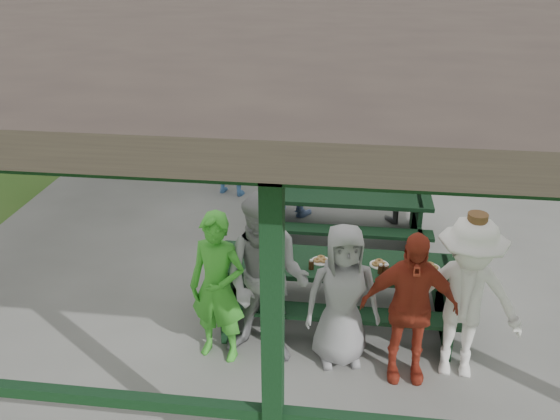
# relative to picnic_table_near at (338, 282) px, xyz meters

# --- Properties ---
(ground) EXTENTS (90.00, 90.00, 0.00)m
(ground) POSITION_rel_picnic_table_near_xyz_m (-0.40, 1.20, -0.58)
(ground) COLOR #30591B
(ground) RESTS_ON ground
(concrete_slab) EXTENTS (10.00, 8.00, 0.10)m
(concrete_slab) POSITION_rel_picnic_table_near_xyz_m (-0.40, 1.20, -0.53)
(concrete_slab) COLOR slate
(concrete_slab) RESTS_ON ground
(pavilion_structure) EXTENTS (10.60, 8.60, 3.24)m
(pavilion_structure) POSITION_rel_picnic_table_near_xyz_m (-0.40, 1.20, 2.59)
(pavilion_structure) COLOR black
(pavilion_structure) RESTS_ON concrete_slab
(picnic_table_near) EXTENTS (2.83, 1.39, 0.75)m
(picnic_table_near) POSITION_rel_picnic_table_near_xyz_m (0.00, 0.00, 0.00)
(picnic_table_near) COLOR black
(picnic_table_near) RESTS_ON concrete_slab
(picnic_table_far) EXTENTS (2.47, 1.39, 0.75)m
(picnic_table_far) POSITION_rel_picnic_table_near_xyz_m (0.03, 2.00, -0.01)
(picnic_table_far) COLOR black
(picnic_table_far) RESTS_ON concrete_slab
(table_setting) EXTENTS (2.27, 0.45, 0.10)m
(table_setting) POSITION_rel_picnic_table_near_xyz_m (-0.18, 0.02, 0.30)
(table_setting) COLOR white
(table_setting) RESTS_ON picnic_table_near
(contestant_green) EXTENTS (0.69, 0.53, 1.70)m
(contestant_green) POSITION_rel_picnic_table_near_xyz_m (-1.23, -0.86, 0.37)
(contestant_green) COLOR green
(contestant_green) RESTS_ON concrete_slab
(contestant_grey_left) EXTENTS (1.04, 0.87, 1.91)m
(contestant_grey_left) POSITION_rel_picnic_table_near_xyz_m (-0.72, -0.82, 0.48)
(contestant_grey_left) COLOR gray
(contestant_grey_left) RESTS_ON concrete_slab
(contestant_grey_mid) EXTENTS (0.87, 0.66, 1.61)m
(contestant_grey_mid) POSITION_rel_picnic_table_near_xyz_m (0.07, -0.77, 0.32)
(contestant_grey_mid) COLOR gray
(contestant_grey_mid) RESTS_ON concrete_slab
(contestant_red) EXTENTS (0.99, 0.46, 1.66)m
(contestant_red) POSITION_rel_picnic_table_near_xyz_m (0.73, -0.94, 0.35)
(contestant_red) COLOR #A13320
(contestant_red) RESTS_ON concrete_slab
(contestant_white_fedora) EXTENTS (1.20, 0.75, 1.84)m
(contestant_white_fedora) POSITION_rel_picnic_table_near_xyz_m (1.28, -0.82, 0.42)
(contestant_white_fedora) COLOR white
(contestant_white_fedora) RESTS_ON concrete_slab
(spectator_lblue) EXTENTS (1.56, 0.96, 1.60)m
(spectator_lblue) POSITION_rel_picnic_table_near_xyz_m (-0.84, 2.86, 0.32)
(spectator_lblue) COLOR #93B1E3
(spectator_lblue) RESTS_ON concrete_slab
(spectator_blue) EXTENTS (0.77, 0.60, 1.88)m
(spectator_blue) POSITION_rel_picnic_table_near_xyz_m (-2.01, 3.52, 0.46)
(spectator_blue) COLOR #3C679D
(spectator_blue) RESTS_ON concrete_slab
(spectator_grey) EXTENTS (0.77, 0.61, 1.57)m
(spectator_grey) POSITION_rel_picnic_table_near_xyz_m (0.89, 2.80, 0.31)
(spectator_grey) COLOR gray
(spectator_grey) RESTS_ON concrete_slab
(pickup_truck) EXTENTS (6.21, 4.09, 1.59)m
(pickup_truck) POSITION_rel_picnic_table_near_xyz_m (1.57, 9.76, 0.21)
(pickup_truck) COLOR silver
(pickup_truck) RESTS_ON ground
(farm_trailer) EXTENTS (4.12, 2.53, 1.44)m
(farm_trailer) POSITION_rel_picnic_table_near_xyz_m (-4.80, 8.64, 0.13)
(farm_trailer) COLOR #1C2B9B
(farm_trailer) RESTS_ON ground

